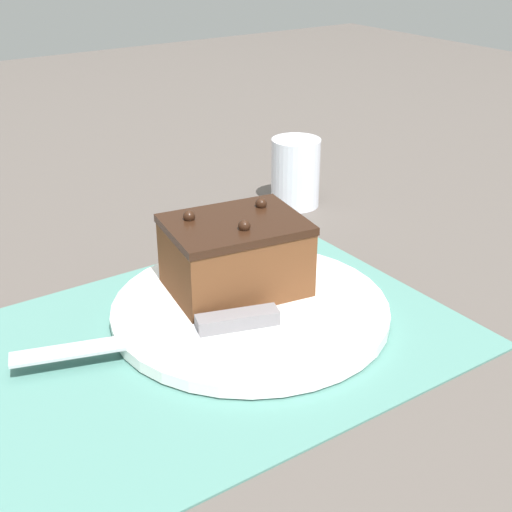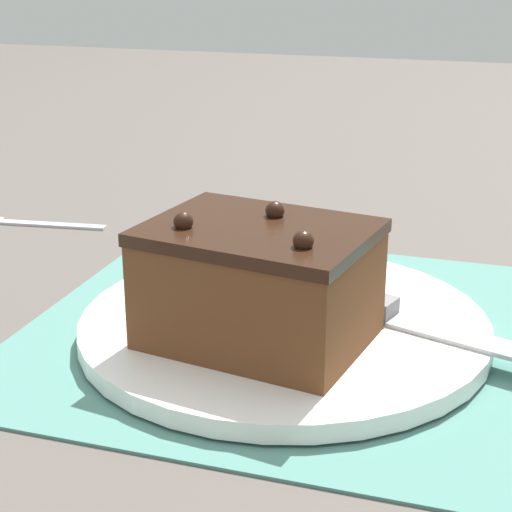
{
  "view_description": "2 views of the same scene",
  "coord_description": "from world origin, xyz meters",
  "px_view_note": "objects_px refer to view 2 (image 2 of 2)",
  "views": [
    {
      "loc": [
        -0.28,
        -0.49,
        0.36
      ],
      "look_at": [
        0.07,
        0.03,
        0.06
      ],
      "focal_mm": 50.0,
      "sensor_mm": 36.0,
      "label": 1
    },
    {
      "loc": [
        -0.08,
        0.51,
        0.25
      ],
      "look_at": [
        0.08,
        0.01,
        0.06
      ],
      "focal_mm": 60.0,
      "sensor_mm": 36.0,
      "label": 2
    }
  ],
  "objects_px": {
    "cake_plate": "(284,326)",
    "serving_knife": "(395,315)",
    "chocolate_cake": "(259,283)",
    "dessert_fork": "(15,221)"
  },
  "relations": [
    {
      "from": "dessert_fork",
      "to": "cake_plate",
      "type": "bearing_deg",
      "value": -125.38
    },
    {
      "from": "chocolate_cake",
      "to": "serving_knife",
      "type": "bearing_deg",
      "value": -146.78
    },
    {
      "from": "chocolate_cake",
      "to": "serving_knife",
      "type": "distance_m",
      "value": 0.1
    },
    {
      "from": "cake_plate",
      "to": "dessert_fork",
      "type": "height_order",
      "value": "cake_plate"
    },
    {
      "from": "cake_plate",
      "to": "serving_knife",
      "type": "relative_size",
      "value": 1.15
    },
    {
      "from": "cake_plate",
      "to": "serving_knife",
      "type": "bearing_deg",
      "value": -168.15
    },
    {
      "from": "serving_knife",
      "to": "cake_plate",
      "type": "bearing_deg",
      "value": -60.27
    },
    {
      "from": "cake_plate",
      "to": "chocolate_cake",
      "type": "relative_size",
      "value": 1.84
    },
    {
      "from": "cake_plate",
      "to": "dessert_fork",
      "type": "xyz_separation_m",
      "value": [
        0.31,
        -0.16,
        -0.01
      ]
    },
    {
      "from": "serving_knife",
      "to": "chocolate_cake",
      "type": "bearing_deg",
      "value": -38.91
    }
  ]
}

